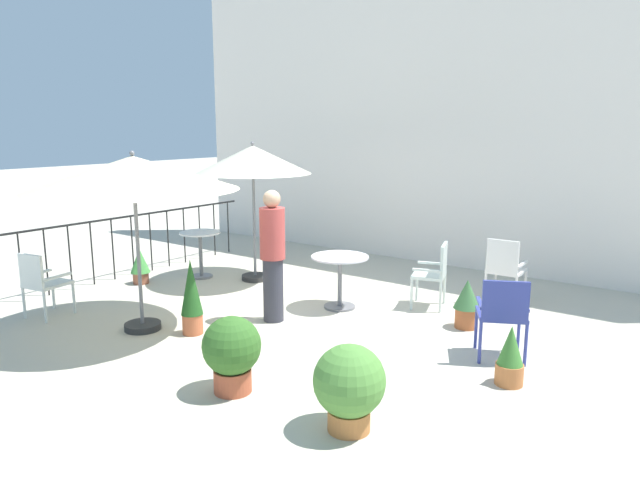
% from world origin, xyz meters
% --- Properties ---
extents(ground_plane, '(60.00, 60.00, 0.00)m').
position_xyz_m(ground_plane, '(0.00, 0.00, 0.00)').
color(ground_plane, beige).
extents(villa_facade, '(10.92, 0.30, 5.46)m').
position_xyz_m(villa_facade, '(0.00, 3.90, 2.73)').
color(villa_facade, white).
rests_on(villa_facade, ground).
extents(terrace_railing, '(0.03, 4.84, 1.01)m').
position_xyz_m(terrace_railing, '(-3.64, 0.00, 0.68)').
color(terrace_railing, black).
rests_on(terrace_railing, ground).
extents(patio_umbrella_0, '(2.47, 2.47, 2.18)m').
position_xyz_m(patio_umbrella_0, '(-1.31, -1.59, 1.91)').
color(patio_umbrella_0, '#2D2D2D').
rests_on(patio_umbrella_0, ground).
extents(patio_umbrella_1, '(1.84, 1.84, 2.23)m').
position_xyz_m(patio_umbrella_1, '(-1.77, 0.97, 1.92)').
color(patio_umbrella_1, '#2D2D2D').
rests_on(patio_umbrella_1, ground).
extents(cafe_table_0, '(0.78, 0.78, 0.73)m').
position_xyz_m(cafe_table_0, '(0.17, 0.56, 0.51)').
color(cafe_table_0, silver).
rests_on(cafe_table_0, ground).
extents(cafe_table_1, '(0.66, 0.66, 0.76)m').
position_xyz_m(cafe_table_1, '(-2.60, 0.56, 0.53)').
color(cafe_table_1, white).
rests_on(cafe_table_1, ground).
extents(patio_chair_0, '(0.51, 0.55, 0.87)m').
position_xyz_m(patio_chair_0, '(-2.71, -2.06, 0.50)').
color(patio_chair_0, silver).
rests_on(patio_chair_0, ground).
extents(patio_chair_1, '(0.65, 0.63, 0.91)m').
position_xyz_m(patio_chair_1, '(2.57, 0.08, 0.54)').
color(patio_chair_1, '#353F96').
rests_on(patio_chair_1, ground).
extents(patio_chair_2, '(0.47, 0.50, 0.93)m').
position_xyz_m(patio_chair_2, '(1.91, 2.12, 0.53)').
color(patio_chair_2, white).
rests_on(patio_chair_2, ground).
extents(patio_chair_3, '(0.55, 0.58, 0.90)m').
position_xyz_m(patio_chair_3, '(1.20, 1.34, 0.52)').
color(patio_chair_3, silver).
rests_on(patio_chair_3, ground).
extents(potted_plant_0, '(0.60, 0.60, 0.73)m').
position_xyz_m(potted_plant_0, '(2.06, -2.09, 0.40)').
color(potted_plant_0, '#C0743B').
rests_on(potted_plant_0, ground).
extents(potted_plant_1, '(0.31, 0.31, 0.57)m').
position_xyz_m(potted_plant_1, '(-3.09, -0.27, 0.31)').
color(potted_plant_1, '#97543C').
rests_on(potted_plant_1, ground).
extents(potted_plant_2, '(0.26, 0.26, 0.92)m').
position_xyz_m(potted_plant_2, '(-0.69, -1.32, 0.47)').
color(potted_plant_2, '#BD5F3A').
rests_on(potted_plant_2, ground).
extents(potted_plant_3, '(0.55, 0.55, 0.73)m').
position_xyz_m(potted_plant_3, '(0.79, -2.15, 0.41)').
color(potted_plant_3, '#B25134').
rests_on(potted_plant_3, ground).
extents(potted_plant_4, '(0.33, 0.33, 0.61)m').
position_xyz_m(potted_plant_4, '(1.89, 0.82, 0.33)').
color(potted_plant_4, '#B15B31').
rests_on(potted_plant_4, ground).
extents(potted_plant_5, '(0.27, 0.27, 0.60)m').
position_xyz_m(potted_plant_5, '(2.84, -0.46, 0.28)').
color(potted_plant_5, '#C7713C').
rests_on(potted_plant_5, ground).
extents(standing_person, '(0.45, 0.45, 1.69)m').
position_xyz_m(standing_person, '(-0.22, -0.38, 0.87)').
color(standing_person, '#33333D').
rests_on(standing_person, ground).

